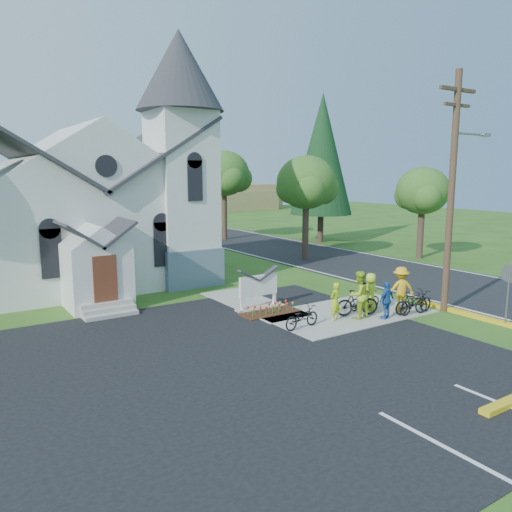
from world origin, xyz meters
TOP-DOWN VIEW (x-y plane):
  - ground at (0.00, 0.00)m, footprint 120.00×120.00m
  - parking_lot at (-7.00, -2.00)m, footprint 20.00×16.00m
  - road at (10.00, 15.00)m, footprint 8.00×90.00m
  - sidewalk at (1.50, 0.50)m, footprint 7.00×4.00m
  - church at (-5.48, 12.48)m, footprint 12.35×12.00m
  - church_sign at (-1.20, 3.20)m, footprint 2.20×0.40m
  - flower_bed at (-1.20, 2.30)m, footprint 2.60×1.10m
  - utility_pole at (5.36, -1.50)m, footprint 3.45×0.28m
  - stop_sign at (5.43, -4.20)m, footprint 0.11×0.76m
  - tree_road_near at (8.50, 12.00)m, footprint 4.00×4.00m
  - tree_road_mid at (9.00, 24.00)m, footprint 4.40×4.40m
  - tree_road_far at (15.50, 8.00)m, footprint 3.60×3.60m
  - conifer at (15.00, 18.00)m, footprint 5.20×5.20m
  - distant_hills at (3.36, 56.33)m, footprint 61.00×10.00m
  - cyclist_0 at (0.35, -0.02)m, footprint 0.64×0.51m
  - bike_0 at (-1.43, -0.13)m, footprint 1.72×0.77m
  - cyclist_1 at (1.34, -0.33)m, footprint 0.97×0.77m
  - bike_1 at (1.56, -0.04)m, footprint 1.89×1.15m
  - cyclist_2 at (2.22, -1.02)m, footprint 0.95×0.50m
  - bike_2 at (2.50, 0.46)m, footprint 1.66×0.69m
  - cyclist_3 at (3.61, -0.53)m, footprint 1.42×1.15m
  - bike_3 at (3.56, -1.19)m, footprint 1.67×0.81m
  - cyclist_4 at (2.55, 0.17)m, footprint 0.93×0.76m
  - bike_4 at (3.78, -1.20)m, footprint 1.89×0.69m

SIDE VIEW (x-z plane):
  - ground at x=0.00m, z-range 0.00..0.00m
  - parking_lot at x=-7.00m, z-range 0.00..0.02m
  - road at x=10.00m, z-range 0.00..0.02m
  - sidewalk at x=1.50m, z-range 0.00..0.05m
  - flower_bed at x=-1.20m, z-range 0.00..0.07m
  - bike_2 at x=2.50m, z-range 0.05..0.90m
  - bike_0 at x=-1.43m, z-range 0.05..0.93m
  - bike_3 at x=3.56m, z-range 0.05..1.02m
  - bike_4 at x=3.78m, z-range 0.05..1.04m
  - bike_1 at x=1.56m, z-range 0.05..1.15m
  - cyclist_2 at x=2.22m, z-range 0.05..1.59m
  - cyclist_0 at x=0.35m, z-range 0.05..1.59m
  - cyclist_4 at x=2.55m, z-range 0.05..1.70m
  - cyclist_3 at x=3.61m, z-range 0.05..1.96m
  - cyclist_1 at x=1.34m, z-range 0.05..2.00m
  - church_sign at x=-1.20m, z-range 0.18..1.88m
  - stop_sign at x=5.43m, z-range 0.54..3.02m
  - distant_hills at x=3.36m, z-range -0.63..4.97m
  - tree_road_far at x=15.50m, z-range 1.48..7.78m
  - tree_road_near at x=8.50m, z-range 1.68..8.73m
  - church at x=-5.48m, z-range -1.25..11.75m
  - utility_pole at x=5.36m, z-range 0.40..10.40m
  - tree_road_mid at x=9.00m, z-range 1.88..9.68m
  - conifer at x=15.00m, z-range 1.19..13.59m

